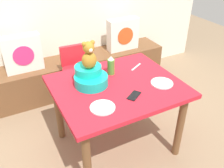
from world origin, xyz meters
The scene contains 15 objects.
ground_plane centered at (0.00, 0.00, 0.00)m, with size 8.00×8.00×0.00m, color #8C7256.
window_bench centered at (0.00, 1.22, 0.23)m, with size 2.60×0.44×0.46m, color brown.
pillow_floral_left centered at (-0.62, 1.20, 0.68)m, with size 0.44×0.15×0.44m.
pillow_floral_right centered at (0.74, 1.20, 0.68)m, with size 0.44×0.15×0.44m.
book_stack centered at (-0.02, 1.22, 0.50)m, with size 0.20×0.14×0.09m, color #A3C09F.
dining_table centered at (0.00, 0.00, 0.63)m, with size 1.12×0.94×0.74m.
highchair centered at (-0.10, 0.78, 0.52)m, with size 0.34×0.46×0.79m.
infant_seat_teal centered at (-0.21, 0.12, 0.81)m, with size 0.30×0.33×0.16m.
teddy_bear centered at (-0.21, 0.12, 1.02)m, with size 0.13×0.12×0.25m.
ketchup_bottle centered at (0.04, 0.20, 0.83)m, with size 0.07×0.07×0.18m.
coffee_mug centered at (-0.11, 0.36, 0.79)m, with size 0.12×0.08×0.09m.
dinner_plate_near centered at (-0.26, -0.25, 0.75)m, with size 0.20×0.20×0.01m, color white.
dinner_plate_far centered at (0.37, -0.17, 0.75)m, with size 0.20×0.20×0.01m, color white.
cell_phone centered at (0.04, -0.22, 0.74)m, with size 0.07×0.14×0.01m, color black.
table_fork centered at (0.33, 0.20, 0.74)m, with size 0.02×0.17×0.01m, color silver.
Camera 1 is at (-0.90, -1.64, 1.92)m, focal length 39.55 mm.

